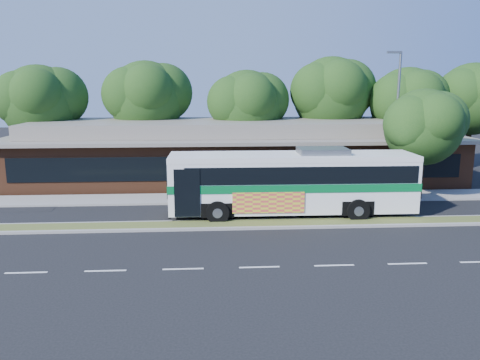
{
  "coord_description": "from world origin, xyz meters",
  "views": [
    {
      "loc": [
        -1.84,
        -22.33,
        7.06
      ],
      "look_at": [
        -0.3,
        2.53,
        2.0
      ],
      "focal_mm": 35.0,
      "sensor_mm": 36.0,
      "label": 1
    }
  ],
  "objects_px": {
    "transit_bus": "(293,178)",
    "sedan": "(6,181)",
    "sidewalk_tree": "(428,125)",
    "lamp_post": "(396,121)"
  },
  "relations": [
    {
      "from": "sidewalk_tree",
      "to": "transit_bus",
      "type": "bearing_deg",
      "value": -160.99
    },
    {
      "from": "lamp_post",
      "to": "sedan",
      "type": "distance_m",
      "value": 25.9
    },
    {
      "from": "lamp_post",
      "to": "transit_bus",
      "type": "xyz_separation_m",
      "value": [
        -6.98,
        -3.6,
        -2.83
      ]
    },
    {
      "from": "lamp_post",
      "to": "sedan",
      "type": "xyz_separation_m",
      "value": [
        -25.31,
        3.54,
        -4.19
      ]
    },
    {
      "from": "sedan",
      "to": "lamp_post",
      "type": "bearing_deg",
      "value": -117.88
    },
    {
      "from": "lamp_post",
      "to": "sidewalk_tree",
      "type": "height_order",
      "value": "lamp_post"
    },
    {
      "from": "transit_bus",
      "to": "sedan",
      "type": "height_order",
      "value": "transit_bus"
    },
    {
      "from": "sedan",
      "to": "sidewalk_tree",
      "type": "xyz_separation_m",
      "value": [
        27.08,
        -4.13,
        3.96
      ]
    },
    {
      "from": "transit_bus",
      "to": "sidewalk_tree",
      "type": "bearing_deg",
      "value": 19.46
    },
    {
      "from": "lamp_post",
      "to": "transit_bus",
      "type": "distance_m",
      "value": 8.34
    }
  ]
}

